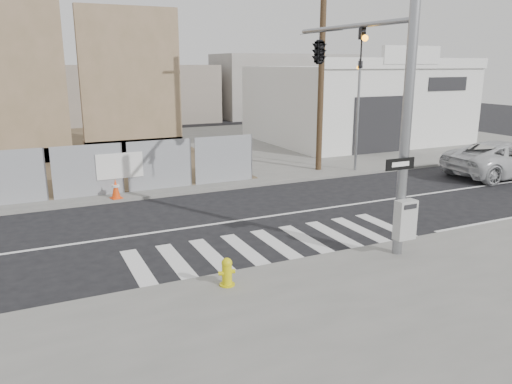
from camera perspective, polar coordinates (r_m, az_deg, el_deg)
name	(u,v)px	position (r m, az deg, el deg)	size (l,w,h in m)	color
ground	(241,220)	(16.72, -1.72, -3.26)	(100.00, 100.00, 0.00)	black
sidewalk_far	(144,153)	(29.74, -12.64, 4.36)	(50.00, 20.00, 0.12)	slate
signal_pole	(345,74)	(15.37, 10.11, 13.10)	(0.96, 5.87, 7.00)	gray
far_signal_pole	(358,99)	(24.04, 11.62, 10.33)	(0.16, 0.20, 5.60)	gray
concrete_wall_left	(3,100)	(27.75, -26.98, 9.38)	(6.00, 1.30, 8.00)	#7A6649
concrete_wall_right	(132,95)	(29.33, -14.00, 10.69)	(5.50, 1.30, 8.00)	#7A6649
auto_shop	(355,103)	(34.37, 11.25, 9.91)	(12.00, 10.20, 5.95)	silver
utility_pole_right	(322,61)	(23.87, 7.52, 14.61)	(1.60, 0.28, 10.00)	#483622
fire_hydrant	(227,272)	(11.61, -3.34, -9.09)	(0.46, 0.46, 0.67)	#CCC00B
suv	(505,159)	(25.86, 26.62, 3.41)	(2.71, 5.87, 1.63)	silver
traffic_cone_d	(116,189)	(19.62, -15.74, 0.35)	(0.46, 0.46, 0.76)	#F0420C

